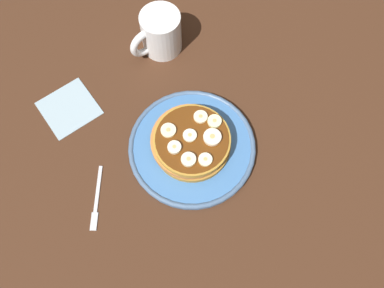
# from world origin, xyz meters

# --- Properties ---
(ground_plane) EXTENTS (1.40, 1.40, 0.03)m
(ground_plane) POSITION_xyz_m (0.00, 0.00, -0.01)
(ground_plane) COLOR #422616
(plate) EXTENTS (0.26, 0.26, 0.02)m
(plate) POSITION_xyz_m (0.00, 0.00, 0.01)
(plate) COLOR #3F72B2
(plate) RESTS_ON ground_plane
(pancake_stack) EXTENTS (0.16, 0.16, 0.04)m
(pancake_stack) POSITION_xyz_m (-0.00, -0.00, 0.03)
(pancake_stack) COLOR #A37630
(pancake_stack) RESTS_ON plate
(banana_slice_0) EXTENTS (0.03, 0.03, 0.01)m
(banana_slice_0) POSITION_xyz_m (-0.00, -0.01, 0.06)
(banana_slice_0) COLOR #F1EFC4
(banana_slice_0) RESTS_ON pancake_stack
(banana_slice_1) EXTENTS (0.03, 0.03, 0.01)m
(banana_slice_1) POSITION_xyz_m (0.03, -0.04, 0.06)
(banana_slice_1) COLOR #F8E9B5
(banana_slice_1) RESTS_ON pancake_stack
(banana_slice_2) EXTENTS (0.04, 0.04, 0.01)m
(banana_slice_2) POSITION_xyz_m (-0.03, 0.02, 0.06)
(banana_slice_2) COLOR #F6E5C6
(banana_slice_2) RESTS_ON pancake_stack
(banana_slice_3) EXTENTS (0.03, 0.03, 0.01)m
(banana_slice_3) POSITION_xyz_m (0.03, 0.03, 0.06)
(banana_slice_3) COLOR #EDE7BD
(banana_slice_3) RESTS_ON pancake_stack
(banana_slice_4) EXTENTS (0.03, 0.03, 0.01)m
(banana_slice_4) POSITION_xyz_m (-0.06, 0.00, 0.06)
(banana_slice_4) COLOR #F3F4B4
(banana_slice_4) RESTS_ON pancake_stack
(banana_slice_5) EXTENTS (0.03, 0.03, 0.01)m
(banana_slice_5) POSITION_xyz_m (-0.04, -0.03, 0.06)
(banana_slice_5) COLOR #FAE8B9
(banana_slice_5) RESTS_ON pancake_stack
(banana_slice_6) EXTENTS (0.03, 0.03, 0.01)m
(banana_slice_6) POSITION_xyz_m (0.01, 0.05, 0.06)
(banana_slice_6) COLOR #F7F4C0
(banana_slice_6) RESTS_ON pancake_stack
(banana_slice_7) EXTENTS (0.03, 0.03, 0.01)m
(banana_slice_7) POSITION_xyz_m (0.04, -0.01, 0.06)
(banana_slice_7) COLOR #EAE6C4
(banana_slice_7) RESTS_ON pancake_stack
(coffee_mug) EXTENTS (0.13, 0.09, 0.10)m
(coffee_mug) POSITION_xyz_m (-0.10, -0.24, 0.05)
(coffee_mug) COLOR white
(coffee_mug) RESTS_ON ground_plane
(napkin) EXTENTS (0.11, 0.11, 0.00)m
(napkin) POSITION_xyz_m (0.15, -0.24, 0.00)
(napkin) COLOR #99B2BF
(napkin) RESTS_ON ground_plane
(fork) EXTENTS (0.09, 0.11, 0.01)m
(fork) POSITION_xyz_m (0.22, -0.03, 0.00)
(fork) COLOR silver
(fork) RESTS_ON ground_plane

